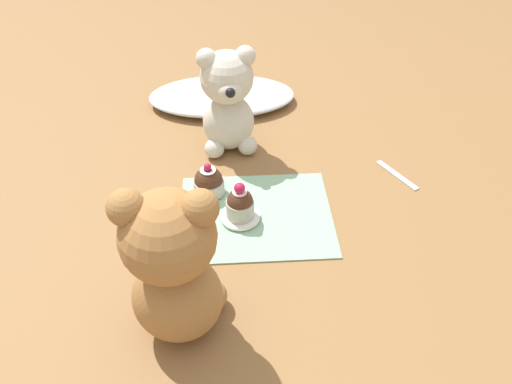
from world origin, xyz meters
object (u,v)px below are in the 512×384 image
(teddy_bear_tan, at_px, (174,267))
(teaspoon, at_px, (397,175))
(cupcake_near_cream_bear, at_px, (209,182))
(saucer_plate, at_px, (240,216))
(teddy_bear_cream, at_px, (228,101))
(cupcake_near_tan_bear, at_px, (240,204))

(teddy_bear_tan, height_order, teaspoon, teddy_bear_tan)
(teddy_bear_tan, relative_size, cupcake_near_cream_bear, 3.89)
(saucer_plate, bearing_deg, teddy_bear_cream, 93.77)
(teddy_bear_cream, xyz_separation_m, saucer_plate, (0.01, -0.22, -0.10))
(cupcake_near_cream_bear, relative_size, cupcake_near_tan_bear, 0.92)
(teddy_bear_cream, xyz_separation_m, teddy_bear_tan, (-0.08, -0.43, 0.02))
(cupcake_near_tan_bear, height_order, teaspoon, cupcake_near_tan_bear)
(teddy_bear_tan, bearing_deg, teaspoon, -137.85)
(cupcake_near_cream_bear, bearing_deg, saucer_plate, -52.40)
(cupcake_near_tan_bear, bearing_deg, teaspoon, 18.76)
(teddy_bear_tan, bearing_deg, cupcake_near_cream_bear, -93.34)
(cupcake_near_tan_bear, bearing_deg, saucer_plate, -90.00)
(teddy_bear_cream, distance_m, cupcake_near_cream_bear, 0.17)
(teddy_bear_tan, xyz_separation_m, teaspoon, (0.40, 0.32, -0.12))
(teddy_bear_cream, bearing_deg, saucer_plate, -91.87)
(teddy_bear_cream, relative_size, cupcake_near_cream_bear, 3.34)
(teddy_bear_cream, height_order, teaspoon, teddy_bear_cream)
(teaspoon, bearing_deg, cupcake_near_cream_bear, -114.50)
(teddy_bear_tan, distance_m, teaspoon, 0.52)
(teddy_bear_tan, relative_size, cupcake_near_tan_bear, 3.57)
(cupcake_near_cream_bear, bearing_deg, cupcake_near_tan_bear, -52.40)
(teddy_bear_cream, relative_size, teddy_bear_tan, 0.86)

